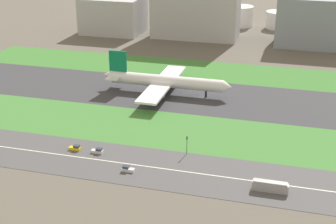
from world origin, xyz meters
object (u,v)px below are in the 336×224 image
object	(u,v)px
car_4	(98,151)
traffic_light	(187,144)
terminal_building	(113,15)
fuel_tank_east	(319,19)
office_tower	(313,21)
car_2	(75,148)
airliner	(163,81)
fuel_tank_centre	(278,20)
fuel_tank_west	(240,16)
bus_0	(270,186)
car_5	(128,169)

from	to	relation	value
car_4	traffic_light	distance (m)	33.34
traffic_light	terminal_building	distance (m)	199.17
fuel_tank_east	office_tower	bearing A→B (deg)	-96.20
car_2	airliner	bearing A→B (deg)	77.49
traffic_light	fuel_tank_centre	size ratio (longest dim) A/B	0.39
airliner	fuel_tank_centre	size ratio (longest dim) A/B	3.53
fuel_tank_west	fuel_tank_east	xyz separation A→B (m)	(58.02, 0.00, 1.12)
bus_0	fuel_tank_east	distance (m)	237.62
car_4	bus_0	bearing A→B (deg)	-8.87
car_4	traffic_light	size ratio (longest dim) A/B	0.61
car_2	terminal_building	bearing A→B (deg)	106.89
fuel_tank_west	car_2	bearing A→B (deg)	-97.73
fuel_tank_centre	car_5	bearing A→B (deg)	-98.42
car_4	fuel_tank_west	xyz separation A→B (m)	(21.73, 227.00, 6.69)
car_4	bus_0	xyz separation A→B (m)	(64.08, -10.00, 0.90)
bus_0	terminal_building	size ratio (longest dim) A/B	0.27
car_4	car_5	world-z (taller)	same
bus_0	office_tower	distance (m)	192.82
bus_0	terminal_building	world-z (taller)	terminal_building
fuel_tank_centre	traffic_light	bearing A→B (deg)	-94.77
car_4	fuel_tank_east	distance (m)	240.73
car_5	fuel_tank_east	world-z (taller)	fuel_tank_east
fuel_tank_centre	fuel_tank_east	size ratio (longest dim) A/B	0.88
office_tower	car_4	bearing A→B (deg)	-112.36
car_2	office_tower	bearing A→B (deg)	65.24
fuel_tank_centre	car_4	bearing A→B (deg)	-102.54
traffic_light	fuel_tank_west	world-z (taller)	fuel_tank_west
fuel_tank_east	fuel_tank_west	bearing A→B (deg)	180.00
airliner	traffic_light	xyz separation A→B (m)	(26.18, -60.01, -1.94)
car_4	car_5	distance (m)	18.37
airliner	office_tower	xyz separation A→B (m)	(68.85, 114.00, 9.71)
terminal_building	fuel_tank_west	distance (m)	97.25
car_5	terminal_building	world-z (taller)	terminal_building
car_2	terminal_building	xyz separation A→B (m)	(-55.26, 182.00, 11.81)
car_4	fuel_tank_east	world-z (taller)	fuel_tank_east
airliner	bus_0	world-z (taller)	airliner
office_tower	fuel_tank_east	xyz separation A→B (m)	(4.88, 45.00, -7.20)
car_2	fuel_tank_west	xyz separation A→B (m)	(30.80, 227.00, 6.69)
car_4	fuel_tank_centre	distance (m)	232.61
terminal_building	fuel_tank_east	xyz separation A→B (m)	(144.08, 45.00, -4.00)
terminal_building	fuel_tank_west	bearing A→B (deg)	27.60
traffic_light	office_tower	world-z (taller)	office_tower
bus_0	traffic_light	world-z (taller)	traffic_light
bus_0	fuel_tank_west	bearing A→B (deg)	-79.87
car_4	fuel_tank_centre	bearing A→B (deg)	77.46
airliner	fuel_tank_east	xyz separation A→B (m)	(73.74, 159.00, 2.50)
fuel_tank_west	car_5	bearing A→B (deg)	-91.53
airliner	fuel_tank_centre	bearing A→B (deg)	74.37
bus_0	fuel_tank_west	size ratio (longest dim) A/B	0.59
terminal_building	fuel_tank_centre	world-z (taller)	terminal_building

